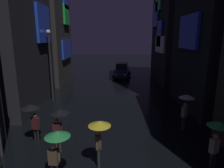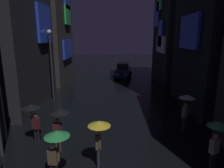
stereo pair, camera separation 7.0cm
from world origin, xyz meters
The scene contains 10 objects.
building_left_far centered at (-7.47, 21.73, 8.36)m, with size 4.25×7.46×16.71m.
building_right_far centered at (7.47, 21.79, 6.23)m, with size 4.25×7.58×12.45m.
pedestrian_midstreet_centre_black centered at (-3.87, 6.82, 1.67)m, with size 0.90×0.90×2.12m.
pedestrian_near_crossing_yellow centered at (-0.48, 4.94, 1.67)m, with size 0.90×0.90×2.12m.
pedestrian_midstreet_left_clear centered at (4.25, 8.47, 1.67)m, with size 0.90×0.90×2.12m.
pedestrian_far_right_green centered at (4.15, 4.81, 1.67)m, with size 0.90×0.90×2.12m.
pedestrian_foreground_right_green centered at (-1.92, 4.01, 1.67)m, with size 0.90×0.90×2.12m.
pedestrian_foreground_left_black centered at (-2.39, 6.18, 1.67)m, with size 0.90×0.90×2.12m.
car_distant centered at (1.37, 23.88, 0.93)m, with size 2.65×4.32×1.92m.
streetlamp_left_far centered at (-5.00, 13.94, 3.63)m, with size 0.36×0.36×5.85m.
Camera 2 is at (0.11, -2.32, 5.31)m, focal length 32.00 mm.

